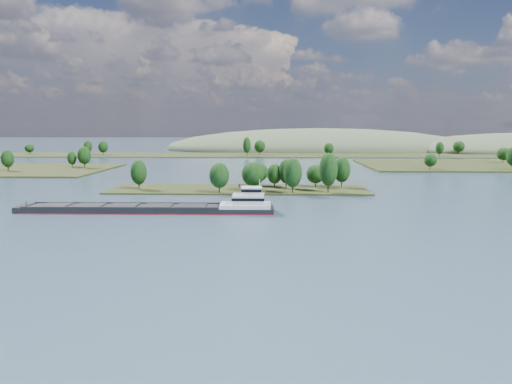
{
  "coord_description": "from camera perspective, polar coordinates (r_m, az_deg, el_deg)",
  "views": [
    {
      "loc": [
        13.84,
        -13.45,
        25.42
      ],
      "look_at": [
        8.62,
        130.0,
        6.0
      ],
      "focal_mm": 35.0,
      "sensor_mm": 36.0,
      "label": 1
    }
  ],
  "objects": [
    {
      "name": "ground",
      "position": [
        136.55,
        -3.78,
        -3.04
      ],
      "size": [
        1800.0,
        1800.0,
        0.0
      ],
      "primitive_type": "plane",
      "color": "#324557",
      "rests_on": "ground"
    },
    {
      "name": "tree_island",
      "position": [
        193.34,
        0.21,
        1.37
      ],
      "size": [
        100.0,
        32.17,
        15.87
      ],
      "color": "#242C13",
      "rests_on": "ground"
    },
    {
      "name": "back_shoreline",
      "position": [
        413.95,
        1.43,
        4.28
      ],
      "size": [
        900.0,
        60.0,
        16.32
      ],
      "color": "#242C13",
      "rests_on": "ground"
    },
    {
      "name": "hill_west",
      "position": [
        516.15,
        7.24,
        4.82
      ],
      "size": [
        320.0,
        160.0,
        44.0
      ],
      "primitive_type": "ellipsoid",
      "color": "#435138",
      "rests_on": "ground"
    },
    {
      "name": "cargo_barge",
      "position": [
        148.83,
        -10.46,
        -1.76
      ],
      "size": [
        75.59,
        10.29,
        10.21
      ],
      "color": "black",
      "rests_on": "ground"
    }
  ]
}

